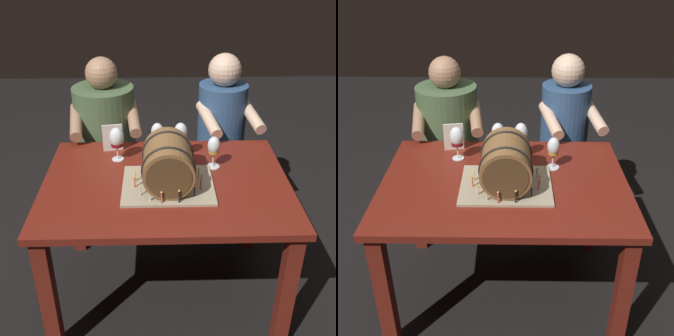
% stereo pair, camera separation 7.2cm
% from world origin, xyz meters
% --- Properties ---
extents(ground_plane, '(8.00, 8.00, 0.00)m').
position_xyz_m(ground_plane, '(0.00, 0.00, 0.00)').
color(ground_plane, black).
extents(dining_table, '(1.21, 0.89, 0.73)m').
position_xyz_m(dining_table, '(0.00, 0.00, 0.62)').
color(dining_table, maroon).
rests_on(dining_table, ground).
extents(barrel_cake, '(0.44, 0.36, 0.26)m').
position_xyz_m(barrel_cake, '(0.01, -0.05, 0.85)').
color(barrel_cake, tan).
rests_on(barrel_cake, dining_table).
extents(wine_glass_amber, '(0.07, 0.07, 0.17)m').
position_xyz_m(wine_glass_amber, '(0.25, 0.14, 0.85)').
color(wine_glass_amber, white).
rests_on(wine_glass_amber, dining_table).
extents(wine_glass_red, '(0.08, 0.08, 0.19)m').
position_xyz_m(wine_glass_red, '(-0.25, 0.23, 0.85)').
color(wine_glass_red, white).
rests_on(wine_glass_red, dining_table).
extents(wine_glass_rose, '(0.07, 0.07, 0.20)m').
position_xyz_m(wine_glass_rose, '(0.08, 0.25, 0.87)').
color(wine_glass_rose, white).
rests_on(wine_glass_rose, dining_table).
extents(wine_glass_empty, '(0.07, 0.07, 0.19)m').
position_xyz_m(wine_glass_empty, '(-0.04, 0.28, 0.87)').
color(wine_glass_empty, white).
rests_on(wine_glass_empty, dining_table).
extents(menu_card, '(0.11, 0.04, 0.16)m').
position_xyz_m(menu_card, '(-0.29, 0.33, 0.81)').
color(menu_card, silver).
rests_on(menu_card, dining_table).
extents(person_seated_left, '(0.45, 0.53, 1.17)m').
position_xyz_m(person_seated_left, '(-0.37, 0.68, 0.56)').
color(person_seated_left, '#2A3A24').
rests_on(person_seated_left, ground).
extents(person_seated_right, '(0.41, 0.50, 1.18)m').
position_xyz_m(person_seated_right, '(0.37, 0.68, 0.53)').
color(person_seated_right, '#1B2D46').
rests_on(person_seated_right, ground).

